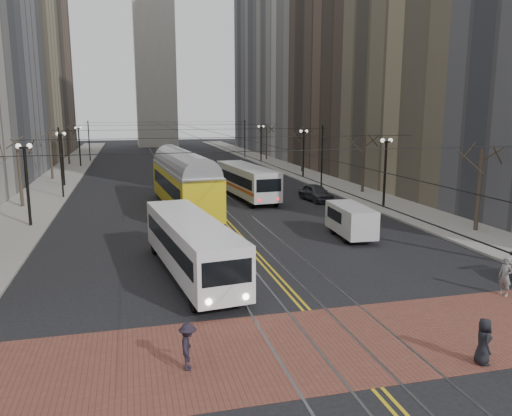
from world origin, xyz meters
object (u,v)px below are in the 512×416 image
sedan_grey (316,193)px  pedestrian_b (505,276)px  streetcar (184,187)px  rear_bus (247,182)px  cargo_van (351,222)px  pedestrian_d (188,347)px  pedestrian_a (483,341)px  transit_bus (191,248)px

sedan_grey → pedestrian_b: 24.53m
streetcar → pedestrian_b: (11.55, -23.27, -1.00)m
rear_bus → cargo_van: size_ratio=2.46×
pedestrian_d → streetcar: bearing=1.8°
streetcar → rear_bus: 7.42m
pedestrian_a → pedestrian_d: pedestrian_a is taller
streetcar → pedestrian_b: bearing=-67.6°
streetcar → cargo_van: (9.34, -12.11, -0.84)m
transit_bus → rear_bus: (7.76, 21.11, 0.10)m
streetcar → rear_bus: (6.25, 3.98, -0.36)m
cargo_van → sedan_grey: size_ratio=1.07×
streetcar → pedestrian_a: bearing=-81.1°
cargo_van → sedan_grey: (2.76, 13.36, -0.29)m
streetcar → pedestrian_b: streetcar is taller
transit_bus → pedestrian_b: 14.44m
pedestrian_a → pedestrian_b: (5.08, 5.00, 0.11)m
sedan_grey → pedestrian_d: (-14.85, -27.54, 0.02)m
transit_bus → cargo_van: transit_bus is taller
sedan_grey → pedestrian_d: bearing=-124.9°
pedestrian_b → rear_bus: bearing=178.3°
transit_bus → pedestrian_b: (13.06, -6.14, -0.54)m
transit_bus → rear_bus: bearing=62.7°
sedan_grey → pedestrian_b: bearing=-97.9°
transit_bus → streetcar: size_ratio=0.71×
cargo_van → pedestrian_d: cargo_van is taller
transit_bus → streetcar: bearing=77.9°
streetcar → pedestrian_a: size_ratio=10.46×
streetcar → pedestrian_b: 26.00m
pedestrian_a → transit_bus: bearing=54.0°
rear_bus → sedan_grey: bearing=-30.0°
streetcar → pedestrian_a: streetcar is taller
pedestrian_a → cargo_van: bearing=8.3°
streetcar → cargo_van: streetcar is taller
rear_bus → pedestrian_b: rear_bus is taller
transit_bus → pedestrian_d: size_ratio=7.48×
transit_bus → streetcar: streetcar is taller
rear_bus → pedestrian_b: size_ratio=6.71×
rear_bus → sedan_grey: (5.85, -2.73, -0.77)m
cargo_van → transit_bus: bearing=-151.7°
streetcar → sedan_grey: 12.22m
transit_bus → pedestrian_d: 9.26m
transit_bus → cargo_van: size_ratio=2.40×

